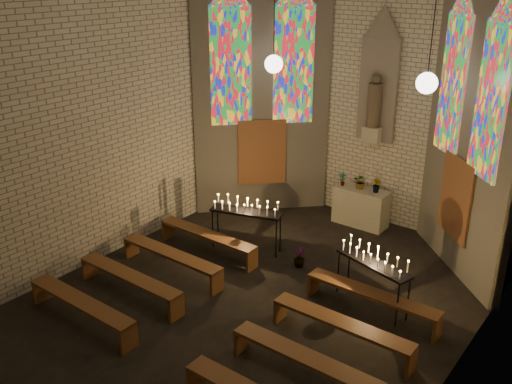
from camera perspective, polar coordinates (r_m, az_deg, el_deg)
floor at (r=11.40m, az=-2.79°, el=-12.61°), size 12.00×12.00×0.00m
room at (r=12.45m, az=7.00°, el=9.08°), size 8.22×12.43×7.00m
altar at (r=15.20m, az=10.44°, el=-1.48°), size 1.40×0.60×1.00m
flower_vase_left at (r=15.11m, az=8.63°, el=1.28°), size 0.22×0.18×0.36m
flower_vase_center at (r=14.95m, az=10.46°, el=1.03°), size 0.43×0.39×0.41m
flower_vase_right at (r=14.79m, az=12.00°, el=0.68°), size 0.28×0.25×0.41m
aisle_flower_pot at (r=13.09m, az=4.36°, el=-6.53°), size 0.31×0.31×0.46m
votive_stand_left at (r=13.42m, az=-1.01°, el=-1.65°), size 1.76×0.91×1.26m
votive_stand_right at (r=11.49m, az=11.71°, el=-6.62°), size 1.72×0.83×1.23m
pew_left_0 at (r=13.58m, az=-4.87°, el=-4.49°), size 2.73×0.39×0.52m
pew_right_0 at (r=11.50m, az=11.53°, el=-10.20°), size 2.73×0.39×0.52m
pew_left_1 at (r=12.82m, az=-8.46°, el=-6.37°), size 2.73×0.39×0.52m
pew_right_1 at (r=10.60m, az=8.56°, el=-13.07°), size 2.73×0.39×0.52m
pew_left_2 at (r=12.14m, az=-12.51°, el=-8.44°), size 2.73×0.39×0.52m
pew_right_2 at (r=9.75m, az=4.97°, el=-16.41°), size 2.73×0.39×0.52m
pew_left_3 at (r=11.53m, az=-17.06°, el=-10.70°), size 2.73×0.39×0.52m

